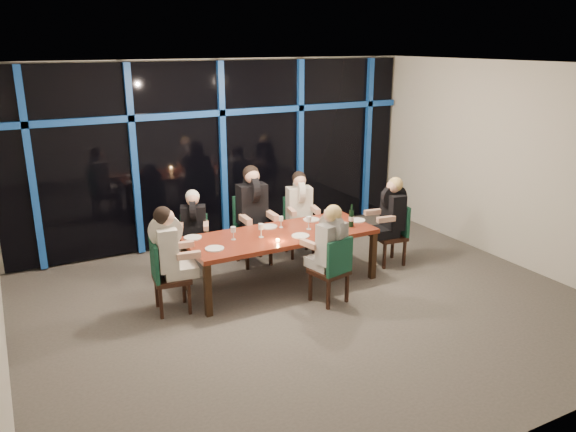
{
  "coord_description": "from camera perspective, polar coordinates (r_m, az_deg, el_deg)",
  "views": [
    {
      "loc": [
        -3.31,
        -5.66,
        3.27
      ],
      "look_at": [
        0.0,
        0.6,
        1.05
      ],
      "focal_mm": 35.0,
      "sensor_mm": 36.0,
      "label": 1
    }
  ],
  "objects": [
    {
      "name": "tea_light",
      "position": [
        7.36,
        -1.05,
        -2.49
      ],
      "size": [
        0.05,
        0.05,
        0.03
      ],
      "primitive_type": "cylinder",
      "color": "#F7A54A",
      "rests_on": "dining_table"
    },
    {
      "name": "chair_far_right",
      "position": [
        8.89,
        1.04,
        -0.65
      ],
      "size": [
        0.5,
        0.5,
        0.92
      ],
      "rotation": [
        0.0,
        0.0,
        -0.2
      ],
      "color": "black",
      "rests_on": "ground"
    },
    {
      "name": "diner_far_mid",
      "position": [
        8.35,
        -3.59,
        1.51
      ],
      "size": [
        0.52,
        0.65,
        1.01
      ],
      "rotation": [
        0.0,
        0.0,
        -0.02
      ],
      "color": "black",
      "rests_on": "ground"
    },
    {
      "name": "chair_far_mid",
      "position": [
        8.55,
        -3.77,
        -0.99
      ],
      "size": [
        0.49,
        0.49,
        1.03
      ],
      "rotation": [
        0.0,
        0.0,
        -0.02
      ],
      "color": "black",
      "rests_on": "ground"
    },
    {
      "name": "diner_far_right",
      "position": [
        8.71,
        1.2,
        1.48
      ],
      "size": [
        0.5,
        0.61,
        0.9
      ],
      "rotation": [
        0.0,
        0.0,
        -0.2
      ],
      "color": "silver",
      "rests_on": "ground"
    },
    {
      "name": "wine_glass_e",
      "position": [
        8.16,
        3.92,
        0.29
      ],
      "size": [
        0.07,
        0.07,
        0.17
      ],
      "color": "white",
      "rests_on": "dining_table"
    },
    {
      "name": "wine_glass_c",
      "position": [
        7.79,
        2.12,
        -0.41
      ],
      "size": [
        0.07,
        0.07,
        0.19
      ],
      "color": "silver",
      "rests_on": "dining_table"
    },
    {
      "name": "room",
      "position": [
        6.67,
        2.43,
        6.65
      ],
      "size": [
        7.04,
        7.0,
        3.02
      ],
      "color": "#5D5852",
      "rests_on": "ground"
    },
    {
      "name": "plate_end_right",
      "position": [
        8.26,
        7.04,
        -0.42
      ],
      "size": [
        0.24,
        0.24,
        0.01
      ],
      "primitive_type": "cylinder",
      "color": "white",
      "rests_on": "dining_table"
    },
    {
      "name": "wine_glass_d",
      "position": [
        7.42,
        -5.59,
        -1.46
      ],
      "size": [
        0.07,
        0.07,
        0.18
      ],
      "color": "silver",
      "rests_on": "dining_table"
    },
    {
      "name": "plate_far_right",
      "position": [
        8.24,
        2.39,
        -0.36
      ],
      "size": [
        0.24,
        0.24,
        0.01
      ],
      "primitive_type": "cylinder",
      "color": "white",
      "rests_on": "dining_table"
    },
    {
      "name": "chair_near_mid",
      "position": [
        7.21,
        4.64,
        -5.21
      ],
      "size": [
        0.5,
        0.5,
        0.9
      ],
      "rotation": [
        0.0,
        0.0,
        3.35
      ],
      "color": "black",
      "rests_on": "ground"
    },
    {
      "name": "plate_near_mid",
      "position": [
        7.55,
        1.28,
        -2.02
      ],
      "size": [
        0.24,
        0.24,
        0.01
      ],
      "primitive_type": "cylinder",
      "color": "white",
      "rests_on": "dining_table"
    },
    {
      "name": "diner_near_mid",
      "position": [
        7.13,
        4.28,
        -2.36
      ],
      "size": [
        0.5,
        0.6,
        0.88
      ],
      "rotation": [
        0.0,
        0.0,
        3.35
      ],
      "color": "black",
      "rests_on": "ground"
    },
    {
      "name": "wine_bottle",
      "position": [
        7.96,
        6.45,
        -0.22
      ],
      "size": [
        0.07,
        0.07,
        0.33
      ],
      "rotation": [
        0.0,
        0.0,
        -0.04
      ],
      "color": "black",
      "rests_on": "dining_table"
    },
    {
      "name": "chair_far_left",
      "position": [
        8.29,
        -9.46,
        -2.53
      ],
      "size": [
        0.51,
        0.51,
        0.86
      ],
      "rotation": [
        0.0,
        0.0,
        -0.35
      ],
      "color": "black",
      "rests_on": "ground"
    },
    {
      "name": "water_pitcher",
      "position": [
        7.8,
        4.46,
        -0.65
      ],
      "size": [
        0.13,
        0.12,
        0.22
      ],
      "rotation": [
        0.0,
        0.0,
        0.09
      ],
      "color": "silver",
      "rests_on": "dining_table"
    },
    {
      "name": "plate_far_left",
      "position": [
        7.59,
        -9.65,
        -2.16
      ],
      "size": [
        0.24,
        0.24,
        0.01
      ],
      "primitive_type": "cylinder",
      "color": "white",
      "rests_on": "dining_table"
    },
    {
      "name": "dining_table",
      "position": [
        7.7,
        -0.7,
        -2.22
      ],
      "size": [
        2.6,
        1.0,
        0.75
      ],
      "color": "maroon",
      "rests_on": "ground"
    },
    {
      "name": "plate_far_mid",
      "position": [
        7.92,
        -1.95,
        -1.08
      ],
      "size": [
        0.24,
        0.24,
        0.01
      ],
      "primitive_type": "cylinder",
      "color": "white",
      "rests_on": "dining_table"
    },
    {
      "name": "chair_end_left",
      "position": [
        7.13,
        -12.44,
        -5.67
      ],
      "size": [
        0.48,
        0.48,
        0.94
      ],
      "rotation": [
        0.0,
        0.0,
        1.46
      ],
      "color": "black",
      "rests_on": "ground"
    },
    {
      "name": "diner_end_right",
      "position": [
        8.5,
        10.44,
        0.78
      ],
      "size": [
        0.6,
        0.49,
        0.9
      ],
      "rotation": [
        0.0,
        0.0,
        4.59
      ],
      "color": "black",
      "rests_on": "ground"
    },
    {
      "name": "plate_end_left",
      "position": [
        7.15,
        -7.48,
        -3.3
      ],
      "size": [
        0.24,
        0.24,
        0.01
      ],
      "primitive_type": "cylinder",
      "color": "white",
      "rests_on": "dining_table"
    },
    {
      "name": "wine_glass_b",
      "position": [
        7.87,
        -0.71,
        -0.35
      ],
      "size": [
        0.06,
        0.06,
        0.16
      ],
      "color": "silver",
      "rests_on": "dining_table"
    },
    {
      "name": "chair_end_right",
      "position": [
        8.65,
        10.75,
        -1.5
      ],
      "size": [
        0.48,
        0.48,
        0.92
      ],
      "rotation": [
        0.0,
        0.0,
        4.59
      ],
      "color": "black",
      "rests_on": "ground"
    },
    {
      "name": "diner_far_left",
      "position": [
        8.11,
        -9.58,
        -0.43
      ],
      "size": [
        0.52,
        0.58,
        0.83
      ],
      "rotation": [
        0.0,
        0.0,
        -0.35
      ],
      "color": "black",
      "rests_on": "ground"
    },
    {
      "name": "diner_end_left",
      "position": [
        7.01,
        -12.0,
        -2.78
      ],
      "size": [
        0.61,
        0.49,
        0.91
      ],
      "rotation": [
        0.0,
        0.0,
        1.46
      ],
      "color": "silver",
      "rests_on": "ground"
    },
    {
      "name": "window_wall",
      "position": [
        9.37,
        -6.68,
        6.71
      ],
      "size": [
        6.86,
        0.43,
        2.94
      ],
      "color": "black",
      "rests_on": "ground"
    },
    {
      "name": "wine_glass_a",
      "position": [
        7.48,
        -2.75,
        -1.18
      ],
      "size": [
        0.07,
        0.07,
        0.19
      ],
      "color": "silver",
      "rests_on": "dining_table"
    }
  ]
}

